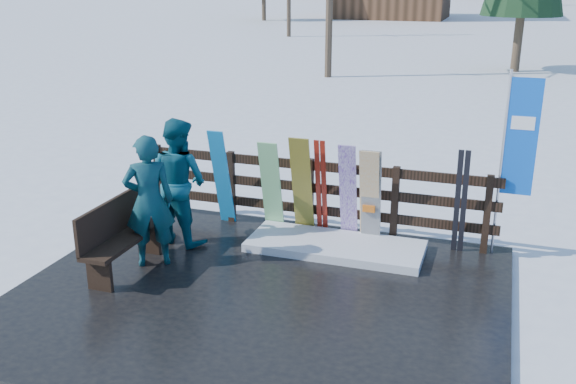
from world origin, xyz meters
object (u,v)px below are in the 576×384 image
(snowboard_5, at_px, (369,197))
(snowboard_1, at_px, (271,187))
(bench, at_px, (119,234))
(snowboard_0, at_px, (222,178))
(snowboard_4, at_px, (371,198))
(rental_flag, at_px, (516,144))
(snowboard_2, at_px, (302,186))
(person_back, at_px, (179,181))
(snowboard_3, at_px, (348,193))
(person_front, at_px, (149,201))

(snowboard_5, bearing_deg, snowboard_1, -180.00)
(bench, bearing_deg, snowboard_0, 71.92)
(snowboard_4, height_order, rental_flag, rental_flag)
(snowboard_1, bearing_deg, snowboard_4, 0.00)
(snowboard_4, bearing_deg, bench, -147.10)
(snowboard_1, height_order, snowboard_2, snowboard_2)
(bench, distance_m, rental_flag, 5.45)
(snowboard_5, relative_size, person_back, 0.79)
(snowboard_3, distance_m, person_front, 2.84)
(snowboard_1, height_order, rental_flag, rental_flag)
(snowboard_1, xyz_separation_m, snowboard_4, (1.53, 0.00, -0.00))
(snowboard_2, distance_m, snowboard_4, 1.05)
(snowboard_0, bearing_deg, snowboard_5, 0.00)
(rental_flag, bearing_deg, person_front, -157.50)
(rental_flag, bearing_deg, snowboard_4, -171.88)
(snowboard_1, bearing_deg, snowboard_2, 0.00)
(person_back, bearing_deg, rental_flag, -150.94)
(snowboard_5, relative_size, rental_flag, 0.57)
(snowboard_2, height_order, rental_flag, rental_flag)
(snowboard_4, height_order, snowboard_5, snowboard_5)
(snowboard_1, relative_size, rental_flag, 0.57)
(snowboard_0, xyz_separation_m, person_front, (-0.33, -1.62, 0.12))
(snowboard_5, bearing_deg, snowboard_2, -180.00)
(snowboard_1, height_order, person_front, person_front)
(bench, bearing_deg, person_front, 45.22)
(snowboard_5, bearing_deg, snowboard_4, 0.00)
(rental_flag, distance_m, person_back, 4.73)
(snowboard_1, distance_m, snowboard_5, 1.51)
(rental_flag, xyz_separation_m, person_back, (-4.57, -1.04, -0.68))
(bench, relative_size, person_back, 0.81)
(rental_flag, bearing_deg, snowboard_2, -174.75)
(snowboard_1, distance_m, person_back, 1.39)
(bench, xyz_separation_m, snowboard_0, (0.63, 1.92, 0.27))
(person_front, bearing_deg, snowboard_1, -157.63)
(snowboard_0, bearing_deg, rental_flag, 3.64)
(rental_flag, relative_size, person_front, 1.43)
(bench, height_order, snowboard_5, snowboard_5)
(snowboard_2, relative_size, rental_flag, 0.62)
(person_back, bearing_deg, snowboard_0, -97.01)
(snowboard_2, relative_size, person_back, 0.86)
(snowboard_4, height_order, person_front, person_front)
(snowboard_2, distance_m, rental_flag, 3.06)
(snowboard_0, bearing_deg, bench, -108.08)
(bench, bearing_deg, rental_flag, 24.28)
(snowboard_1, xyz_separation_m, snowboard_2, (0.49, 0.00, 0.06))
(bench, distance_m, snowboard_2, 2.74)
(snowboard_5, distance_m, person_front, 3.11)
(snowboard_4, xyz_separation_m, person_front, (-2.67, -1.62, 0.19))
(snowboard_1, bearing_deg, snowboard_3, 0.00)
(person_front, distance_m, person_back, 0.85)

